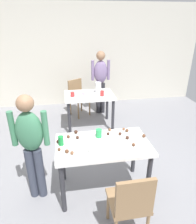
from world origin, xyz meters
TOP-DOWN VIEW (x-y plane):
  - ground_plane at (0.00, 0.00)m, footprint 6.40×6.40m
  - wall_back at (0.00, 3.20)m, footprint 6.40×0.10m
  - dining_table_near at (-0.06, -0.18)m, footprint 1.19×0.68m
  - dining_table_far at (0.00, 1.69)m, footprint 1.02×0.72m
  - chair_near_table at (0.09, -0.90)m, footprint 0.41×0.41m
  - chair_far_table at (-0.20, 2.40)m, footprint 0.55×0.55m
  - person_girl_near at (-0.93, -0.15)m, footprint 0.46×0.24m
  - person_adult_far at (0.36, 2.40)m, footprint 0.45×0.21m
  - mixing_bowl at (-0.17, -0.34)m, footprint 0.17×0.17m
  - soda_can at (-0.58, -0.13)m, footprint 0.07×0.07m
  - fork_near at (0.11, -0.43)m, footprint 0.17×0.02m
  - cup_near_0 at (-0.08, -0.02)m, footprint 0.08×0.08m
  - cake_ball_0 at (-0.62, -0.08)m, footprint 0.05×0.05m
  - cake_ball_1 at (0.33, 0.05)m, footprint 0.05×0.05m
  - cake_ball_2 at (-0.51, -0.31)m, footprint 0.05×0.05m
  - cake_ball_3 at (0.21, -0.02)m, footprint 0.04×0.04m
  - cake_ball_4 at (0.09, 0.12)m, footprint 0.04×0.04m
  - cake_ball_5 at (-0.37, -0.02)m, footprint 0.04×0.04m
  - cake_ball_6 at (0.05, 0.02)m, footprint 0.04×0.04m
  - cake_ball_7 at (0.29, 0.11)m, footprint 0.04×0.04m
  - cake_ball_8 at (0.30, -0.30)m, footprint 0.04×0.04m
  - cake_ball_9 at (-0.45, -0.35)m, footprint 0.04×0.04m
  - cake_ball_10 at (-0.60, -0.25)m, footprint 0.04×0.04m
  - cake_ball_11 at (0.28, -0.13)m, footprint 0.05×0.05m
  - cake_ball_12 at (-0.38, 0.12)m, footprint 0.05×0.05m
  - cake_ball_13 at (0.51, -0.12)m, footprint 0.05×0.05m
  - cake_ball_14 at (-0.49, 0.02)m, footprint 0.04×0.04m
  - pitcher_far at (0.21, 1.77)m, footprint 0.12×0.12m
  - cup_far_0 at (0.25, 1.56)m, footprint 0.08×0.08m
  - cup_far_1 at (-0.35, 1.62)m, footprint 0.08×0.08m
  - donut_far_0 at (0.06, 1.58)m, footprint 0.14×0.14m
  - donut_far_1 at (-0.09, 1.73)m, footprint 0.12×0.12m
  - donut_far_2 at (0.26, 1.97)m, footprint 0.12×0.12m

SIDE VIEW (x-z plane):
  - ground_plane at x=0.00m, z-range 0.00..0.00m
  - chair_near_table at x=0.09m, z-range 0.06..0.93m
  - chair_far_table at x=-0.20m, z-range 0.06..0.93m
  - dining_table_far at x=0.00m, z-range 0.26..1.01m
  - dining_table_near at x=-0.06m, z-range 0.27..1.02m
  - fork_near at x=0.11m, z-range 0.75..0.76m
  - donut_far_1 at x=-0.09m, z-range 0.75..0.78m
  - donut_far_2 at x=0.26m, z-range 0.75..0.79m
  - cake_ball_6 at x=0.05m, z-range 0.75..0.79m
  - cake_ball_10 at x=-0.60m, z-range 0.75..0.79m
  - cake_ball_7 at x=0.29m, z-range 0.75..0.79m
  - donut_far_0 at x=0.06m, z-range 0.75..0.79m
  - cake_ball_4 at x=0.09m, z-range 0.75..0.79m
  - cake_ball_9 at x=-0.45m, z-range 0.75..0.79m
  - cake_ball_8 at x=0.30m, z-range 0.75..0.79m
  - cake_ball_3 at x=0.21m, z-range 0.75..0.79m
  - cake_ball_5 at x=-0.37m, z-range 0.75..0.79m
  - cake_ball_14 at x=-0.49m, z-range 0.75..0.79m
  - cake_ball_13 at x=0.51m, z-range 0.75..0.80m
  - cake_ball_11 at x=0.28m, z-range 0.75..0.80m
  - cake_ball_0 at x=-0.62m, z-range 0.75..0.80m
  - cake_ball_1 at x=0.33m, z-range 0.75..0.80m
  - cake_ball_2 at x=-0.51m, z-range 0.75..0.80m
  - cake_ball_12 at x=-0.38m, z-range 0.75..0.80m
  - mixing_bowl at x=-0.17m, z-range 0.75..0.81m
  - cup_far_1 at x=-0.35m, z-range 0.75..0.85m
  - cup_far_0 at x=0.25m, z-range 0.75..0.86m
  - cup_near_0 at x=-0.08m, z-range 0.75..0.86m
  - soda_can at x=-0.58m, z-range 0.75..0.87m
  - person_girl_near at x=-0.93m, z-range 0.14..1.58m
  - pitcher_far at x=0.21m, z-range 0.75..0.98m
  - person_adult_far at x=0.36m, z-range 0.15..1.69m
  - wall_back at x=0.00m, z-range 0.00..2.60m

